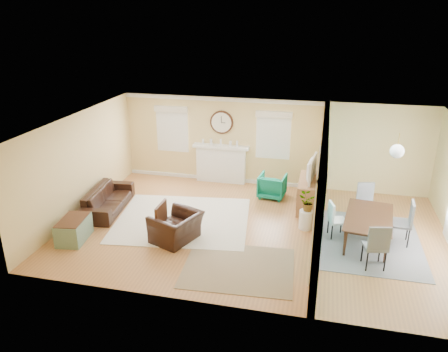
{
  "coord_description": "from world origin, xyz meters",
  "views": [
    {
      "loc": [
        1.46,
        -9.32,
        4.98
      ],
      "look_at": [
        -0.8,
        0.3,
        1.2
      ],
      "focal_mm": 35.0,
      "sensor_mm": 36.0,
      "label": 1
    }
  ],
  "objects_px": {
    "eames_chair": "(176,227)",
    "dining_table": "(369,229)",
    "green_chair": "(272,186)",
    "credenza": "(307,193)",
    "sofa": "(108,199)"
  },
  "relations": [
    {
      "from": "credenza",
      "to": "dining_table",
      "type": "distance_m",
      "value": 2.15
    },
    {
      "from": "eames_chair",
      "to": "dining_table",
      "type": "xyz_separation_m",
      "value": [
        4.28,
        0.95,
        -0.02
      ]
    },
    {
      "from": "credenza",
      "to": "dining_table",
      "type": "relative_size",
      "value": 0.79
    },
    {
      "from": "sofa",
      "to": "green_chair",
      "type": "bearing_deg",
      "value": -72.81
    },
    {
      "from": "green_chair",
      "to": "dining_table",
      "type": "height_order",
      "value": "green_chair"
    },
    {
      "from": "green_chair",
      "to": "dining_table",
      "type": "relative_size",
      "value": 0.41
    },
    {
      "from": "sofa",
      "to": "eames_chair",
      "type": "distance_m",
      "value": 2.58
    },
    {
      "from": "sofa",
      "to": "eames_chair",
      "type": "height_order",
      "value": "eames_chair"
    },
    {
      "from": "eames_chair",
      "to": "credenza",
      "type": "xyz_separation_m",
      "value": [
        2.81,
        2.52,
        0.06
      ]
    },
    {
      "from": "eames_chair",
      "to": "green_chair",
      "type": "relative_size",
      "value": 1.41
    },
    {
      "from": "green_chair",
      "to": "credenza",
      "type": "relative_size",
      "value": 0.52
    },
    {
      "from": "sofa",
      "to": "green_chair",
      "type": "height_order",
      "value": "green_chair"
    },
    {
      "from": "eames_chair",
      "to": "credenza",
      "type": "relative_size",
      "value": 0.73
    },
    {
      "from": "green_chair",
      "to": "dining_table",
      "type": "bearing_deg",
      "value": 146.59
    },
    {
      "from": "eames_chair",
      "to": "dining_table",
      "type": "height_order",
      "value": "eames_chair"
    }
  ]
}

